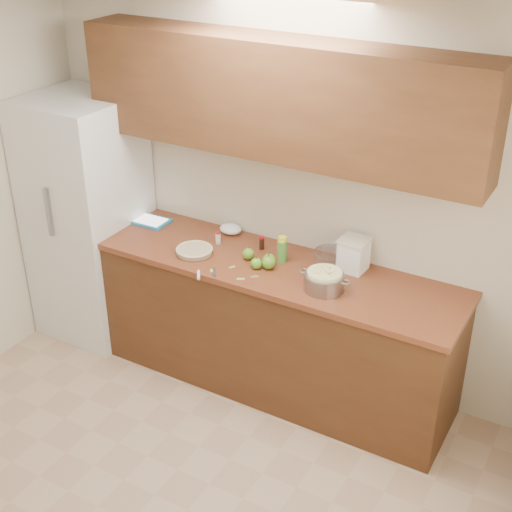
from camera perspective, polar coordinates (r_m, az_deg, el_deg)
The scene contains 24 objects.
room_shell at distance 3.35m, azimuth -11.92°, elevation -5.27°, with size 3.60×3.60×3.60m.
counter_run at distance 4.81m, azimuth 0.54°, elevation -5.27°, with size 2.64×0.68×0.92m.
upper_cabinets at distance 4.31m, azimuth 1.67°, elevation 12.51°, with size 2.60×0.34×0.70m, color brown.
fridge at distance 5.34m, azimuth -13.24°, elevation 2.90°, with size 0.70×0.70×1.80m, color silver.
pie at distance 4.68m, azimuth -4.95°, elevation 0.42°, with size 0.25×0.25×0.04m.
colander at distance 4.26m, azimuth 5.48°, elevation -1.99°, with size 0.33×0.24×0.12m.
flour_canister at distance 4.48m, azimuth 7.82°, elevation 0.15°, with size 0.18×0.18×0.21m.
tablet at distance 5.15m, azimuth -8.40°, elevation 2.77°, with size 0.26×0.20×0.02m.
paring_knife at distance 4.43m, azimuth -4.46°, elevation -1.49°, with size 0.13×0.18×0.02m.
lemon_bottle at distance 4.54m, azimuth 2.11°, elevation 0.51°, with size 0.06×0.06×0.18m.
cinnamon_shaker at distance 4.79m, azimuth -3.05°, elevation 1.46°, with size 0.04×0.04×0.09m.
vanilla_bottle at distance 4.71m, azimuth 0.46°, elevation 1.06°, with size 0.03×0.03×0.10m.
mixing_bowl at distance 4.57m, azimuth 6.02°, elevation -0.02°, with size 0.22×0.22×0.08m.
paper_towel at distance 4.93m, azimuth -2.05°, elevation 2.17°, with size 0.16×0.13×0.07m, color white.
apple_left at distance 4.59m, azimuth -0.62°, elevation 0.18°, with size 0.08×0.08×0.09m.
apple_center at distance 4.51m, azimuth 1.05°, elevation -0.30°, with size 0.08×0.08×0.09m.
apple_front at distance 4.48m, azimuth 0.02°, elevation -0.60°, with size 0.07×0.07×0.08m.
apple_extra at distance 4.48m, azimuth 1.01°, elevation -0.52°, with size 0.09×0.09×0.10m.
peel_a at distance 4.48m, azimuth -3.58°, elevation -1.18°, with size 0.04×0.02×0.00m, color #9FC761.
peel_b at distance 4.51m, azimuth -1.92°, elevation -0.88°, with size 0.04×0.02×0.00m, color #9FC761.
peel_c at distance 4.41m, azimuth -0.20°, elevation -1.64°, with size 0.04×0.02×0.00m, color #9FC761.
peel_d at distance 4.54m, azimuth -0.07°, elevation -0.65°, with size 0.03×0.01×0.00m, color #9FC761.
peel_e at distance 4.38m, azimuth -1.24°, elevation -1.84°, with size 0.05×0.02×0.00m, color #9FC761.
peel_f at distance 4.40m, azimuth -0.04°, elevation -1.66°, with size 0.04×0.02×0.00m, color #9FC761.
Camera 1 is at (1.96, -2.02, 3.12)m, focal length 50.00 mm.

